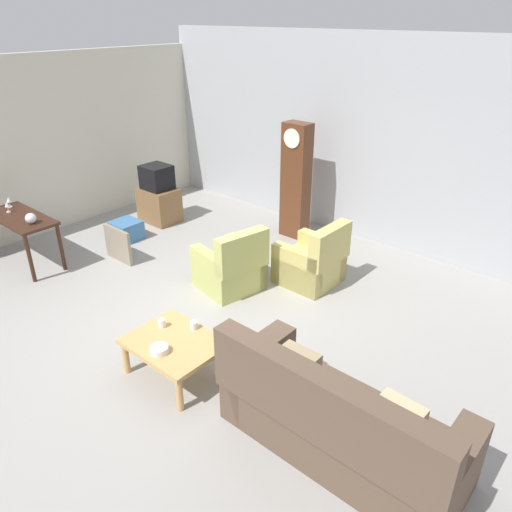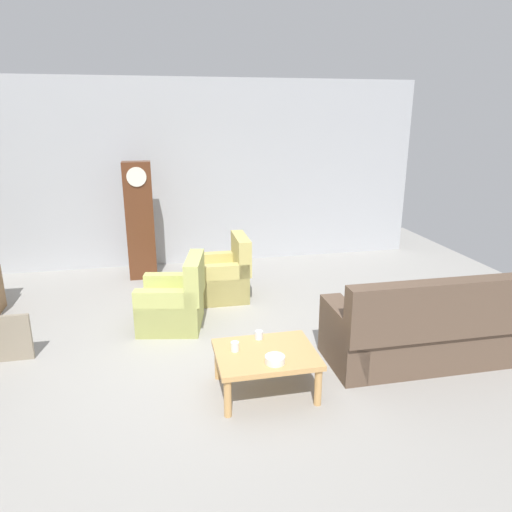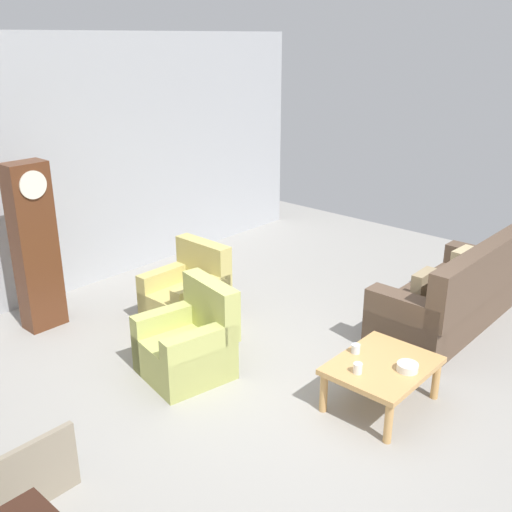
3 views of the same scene
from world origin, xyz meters
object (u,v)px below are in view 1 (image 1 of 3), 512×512
Objects in this scene: storage_box_blue at (126,230)px; armchair_olive_far at (312,263)px; couch_floral at (338,423)px; cup_blue_rimmed at (194,325)px; wine_glass_tall at (9,201)px; grandfather_clock at (296,181)px; framed_picture_leaning at (118,245)px; glass_dome_cloche at (31,218)px; tv_stand_cabinet at (159,205)px; console_table_dark at (21,223)px; bowl_white_stacked at (159,350)px; tv_crt at (157,177)px; armchair_olive_near at (231,268)px; wine_glass_mid at (7,206)px; cup_white_porcelain at (162,323)px; coffee_table_wood at (175,346)px.

armchair_olive_far is at bearing 14.18° from storage_box_blue.
cup_blue_rimmed is (-1.84, 0.07, 0.12)m from couch_floral.
wine_glass_tall is at bearing -120.78° from storage_box_blue.
grandfather_clock reaches higher than framed_picture_leaning.
glass_dome_cloche reaches higher than cup_blue_rimmed.
grandfather_clock reaches higher than storage_box_blue.
tv_stand_cabinet is (-5.28, 2.39, -0.04)m from couch_floral.
grandfather_clock is 3.65m from cup_blue_rimmed.
glass_dome_cloche is at bearing -1.46° from console_table_dark.
wine_glass_tall is at bearing 172.86° from bowl_white_stacked.
tv_crt is (-5.28, 2.39, 0.47)m from couch_floral.
tv_crt is at bearing 160.84° from armchair_olive_near.
couch_floral is 5.49m from console_table_dark.
grandfather_clock is 3.96× the size of tv_crt.
wine_glass_mid is at bearing 174.13° from bowl_white_stacked.
bowl_white_stacked is (0.04, -0.50, -0.01)m from cup_blue_rimmed.
armchair_olive_near is at bearing 30.80° from glass_dome_cloche.
couch_floral is 4.61m from framed_picture_leaning.
grandfather_clock is 4.42m from wine_glass_mid.
storage_box_blue is at bearing 149.42° from bowl_white_stacked.
console_table_dark is 0.43m from glass_dome_cloche.
cup_white_porcelain is (3.36, -0.14, -0.18)m from console_table_dark.
grandfather_clock is 3.17× the size of framed_picture_leaning.
couch_floral is at bearing 6.44° from coffee_table_wood.
wine_glass_tall is (-5.94, 0.09, 0.52)m from couch_floral.
cup_white_porcelain is (2.97, -0.13, -0.37)m from glass_dome_cloche.
armchair_olive_near is 2.08m from bowl_white_stacked.
tv_stand_cabinet is 4.04× the size of wine_glass_tall.
wine_glass_tall reaches higher than armchair_olive_far.
storage_box_blue is (-2.04, -1.97, -0.80)m from grandfather_clock.
wine_glass_tall reaches higher than cup_blue_rimmed.
bowl_white_stacked is at bearing -30.58° from storage_box_blue.
framed_picture_leaning is at bearing 152.92° from bowl_white_stacked.
coffee_table_wood is 3.30m from glass_dome_cloche.
glass_dome_cloche is at bearing -90.17° from storage_box_blue.
framed_picture_leaning is at bearing -152.45° from armchair_olive_far.
coffee_table_wood is 2.14× the size of storage_box_blue.
tv_stand_cabinet reaches higher than framed_picture_leaning.
tv_crt reaches higher than cup_blue_rimmed.
armchair_olive_near is 1.36× the size of tv_stand_cabinet.
cup_blue_rimmed is at bearing -60.60° from armchair_olive_near.
cup_blue_rimmed reaches higher than coffee_table_wood.
couch_floral reaches higher than cup_white_porcelain.
bowl_white_stacked is at bearing -43.07° from cup_white_porcelain.
cup_blue_rimmed is 3.93m from wine_glass_mid.
console_table_dark is (-2.85, -1.46, 0.35)m from armchair_olive_near.
armchair_olive_far is (0.75, 0.86, 0.00)m from armchair_olive_near.
armchair_olive_near is 5.49× the size of wine_glass_tall.
tv_crt is 5.13× the size of cup_white_porcelain.
couch_floral is 5.77m from wine_glass_mid.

